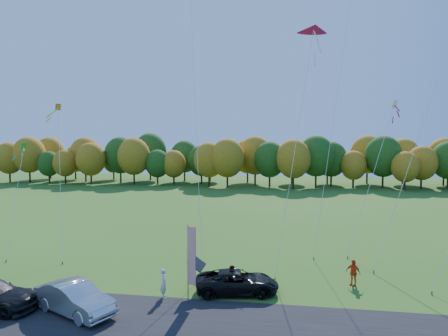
# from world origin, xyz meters

# --- Properties ---
(ground) EXTENTS (160.00, 160.00, 0.00)m
(ground) POSITION_xyz_m (0.00, 0.00, 0.00)
(ground) COLOR #305917
(asphalt_strip) EXTENTS (90.00, 6.00, 0.01)m
(asphalt_strip) POSITION_xyz_m (0.00, -4.00, 0.01)
(asphalt_strip) COLOR black
(asphalt_strip) RESTS_ON ground
(tree_line) EXTENTS (116.00, 12.00, 10.00)m
(tree_line) POSITION_xyz_m (0.00, 55.00, 0.00)
(tree_line) COLOR #1E4711
(tree_line) RESTS_ON ground
(black_suv) EXTENTS (5.20, 3.09, 1.36)m
(black_suv) POSITION_xyz_m (1.71, 0.25, 0.68)
(black_suv) COLOR black
(black_suv) RESTS_ON ground
(silver_sedan) EXTENTS (5.14, 3.63, 1.61)m
(silver_sedan) POSITION_xyz_m (-6.30, -3.82, 0.80)
(silver_sedan) COLOR #B8B8BD
(silver_sedan) RESTS_ON ground
(person_tailgate_a) EXTENTS (0.60, 0.72, 1.68)m
(person_tailgate_a) POSITION_xyz_m (-2.36, -1.09, 0.84)
(person_tailgate_a) COLOR silver
(person_tailgate_a) RESTS_ON ground
(person_tailgate_b) EXTENTS (0.63, 0.79, 1.60)m
(person_tailgate_b) POSITION_xyz_m (1.41, 0.37, 0.80)
(person_tailgate_b) COLOR gray
(person_tailgate_b) RESTS_ON ground
(person_east) EXTENTS (1.00, 0.88, 1.62)m
(person_east) POSITION_xyz_m (8.68, 2.68, 0.81)
(person_east) COLOR #DB4214
(person_east) RESTS_ON ground
(feather_flag) EXTENTS (0.54, 0.27, 4.38)m
(feather_flag) POSITION_xyz_m (-0.67, -1.43, 2.68)
(feather_flag) COLOR #999999
(feather_flag) RESTS_ON ground
(kite_delta_blue) EXTENTS (4.71, 10.47, 26.35)m
(kite_delta_blue) POSITION_xyz_m (-2.45, 7.13, 12.83)
(kite_delta_blue) COLOR #4C3F33
(kite_delta_blue) RESTS_ON ground
(kite_parafoil_orange) EXTENTS (7.23, 11.38, 33.87)m
(kite_parafoil_orange) POSITION_xyz_m (9.16, 13.06, 16.71)
(kite_parafoil_orange) COLOR #4C3F33
(kite_parafoil_orange) RESTS_ON ground
(kite_delta_red) EXTENTS (4.01, 9.61, 19.47)m
(kite_delta_red) POSITION_xyz_m (5.26, 7.14, 9.46)
(kite_delta_red) COLOR #4C3F33
(kite_delta_red) RESTS_ON ground
(kite_parafoil_rainbow) EXTENTS (8.98, 6.66, 20.78)m
(kite_parafoil_rainbow) POSITION_xyz_m (14.25, 8.30, 10.26)
(kite_parafoil_rainbow) COLOR #4C3F33
(kite_parafoil_rainbow) RESTS_ON ground
(kite_diamond_yellow) EXTENTS (4.88, 7.63, 12.59)m
(kite_diamond_yellow) POSITION_xyz_m (-13.72, 7.21, 6.10)
(kite_diamond_yellow) COLOR #4C3F33
(kite_diamond_yellow) RESTS_ON ground
(kite_diamond_green) EXTENTS (3.02, 6.47, 9.07)m
(kite_diamond_green) POSITION_xyz_m (-17.18, 6.43, 4.38)
(kite_diamond_green) COLOR #4C3F33
(kite_diamond_green) RESTS_ON ground
(kite_diamond_white) EXTENTS (4.95, 5.67, 12.78)m
(kite_diamond_white) POSITION_xyz_m (11.35, 10.91, 6.16)
(kite_diamond_white) COLOR #4C3F33
(kite_diamond_white) RESTS_ON ground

